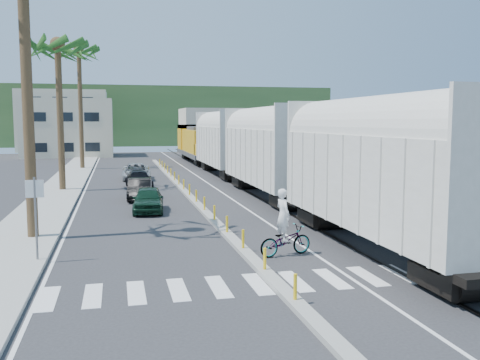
% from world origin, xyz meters
% --- Properties ---
extents(ground, '(140.00, 140.00, 0.00)m').
position_xyz_m(ground, '(0.00, 0.00, 0.00)').
color(ground, '#28282B').
rests_on(ground, ground).
extents(sidewalk, '(3.00, 90.00, 0.15)m').
position_xyz_m(sidewalk, '(-8.50, 25.00, 0.07)').
color(sidewalk, gray).
rests_on(sidewalk, ground).
extents(rails, '(1.56, 100.00, 0.06)m').
position_xyz_m(rails, '(5.00, 28.00, 0.03)').
color(rails, black).
rests_on(rails, ground).
extents(median, '(0.45, 60.00, 0.85)m').
position_xyz_m(median, '(0.00, 19.96, 0.09)').
color(median, gray).
rests_on(median, ground).
extents(crosswalk, '(14.00, 2.20, 0.01)m').
position_xyz_m(crosswalk, '(0.00, -2.00, 0.01)').
color(crosswalk, silver).
rests_on(crosswalk, ground).
extents(lane_markings, '(9.42, 90.00, 0.01)m').
position_xyz_m(lane_markings, '(-2.15, 25.00, 0.00)').
color(lane_markings, silver).
rests_on(lane_markings, ground).
extents(freight_train, '(3.00, 60.94, 5.85)m').
position_xyz_m(freight_train, '(5.00, 21.68, 2.91)').
color(freight_train, beige).
rests_on(freight_train, ground).
extents(palm_trees, '(3.50, 37.20, 13.75)m').
position_xyz_m(palm_trees, '(-8.10, 22.70, 10.81)').
color(palm_trees, brown).
rests_on(palm_trees, ground).
extents(street_sign, '(0.60, 0.08, 3.00)m').
position_xyz_m(street_sign, '(-7.30, 2.00, 1.97)').
color(street_sign, slate).
rests_on(street_sign, ground).
extents(buildings, '(38.00, 27.00, 10.00)m').
position_xyz_m(buildings, '(-6.41, 71.66, 4.36)').
color(buildings, beige).
rests_on(buildings, ground).
extents(hillside, '(80.00, 20.00, 12.00)m').
position_xyz_m(hillside, '(0.00, 100.00, 6.00)').
color(hillside, '#385628').
rests_on(hillside, ground).
extents(car_lead, '(2.26, 4.24, 1.35)m').
position_xyz_m(car_lead, '(-2.94, 11.88, 0.68)').
color(car_lead, black).
rests_on(car_lead, ground).
extents(car_second, '(2.08, 4.26, 1.32)m').
position_xyz_m(car_second, '(-3.18, 16.70, 0.66)').
color(car_second, black).
rests_on(car_second, ground).
extents(car_third, '(2.35, 4.52, 1.24)m').
position_xyz_m(car_third, '(-2.98, 22.77, 0.62)').
color(car_third, black).
rests_on(car_third, ground).
extents(car_rear, '(2.44, 5.02, 1.37)m').
position_xyz_m(car_rear, '(-2.96, 28.53, 0.69)').
color(car_rear, '#AFB2B4').
rests_on(car_rear, ground).
extents(cyclist, '(1.73, 2.45, 2.47)m').
position_xyz_m(cyclist, '(1.36, 1.13, 0.78)').
color(cyclist, '#9EA0A5').
rests_on(cyclist, ground).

